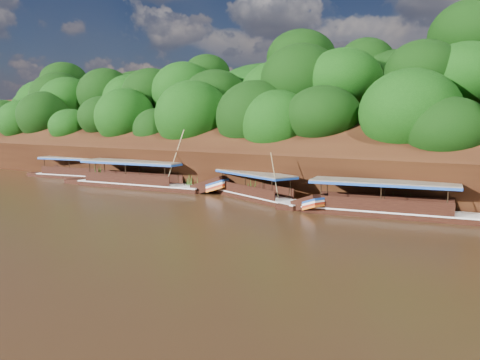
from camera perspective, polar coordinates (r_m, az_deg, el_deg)
The scene contains 7 objects.
ground at distance 33.31m, azimuth -7.28°, elevation -4.04°, with size 160.00×160.00×0.00m, color black.
riverbank at distance 52.05m, azimuth 9.64°, elevation 1.97°, with size 120.00×30.06×19.40m.
boat_0 at distance 33.42m, azimuth 19.57°, elevation -3.41°, with size 14.86×4.78×5.73m.
boat_1 at distance 38.15m, azimuth 2.92°, elevation -1.82°, with size 12.73×6.33×4.53m.
boat_2 at distance 46.30m, azimuth -11.24°, elevation -0.28°, with size 16.87×4.58×6.20m.
boat_3 at distance 56.29m, azimuth -18.34°, elevation 0.71°, with size 13.58×4.68×2.86m.
reeds at distance 42.57m, azimuth -2.35°, elevation -0.38°, with size 49.76×2.82×2.15m.
Camera 1 is at (21.91, -24.27, 6.33)m, focal length 35.00 mm.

